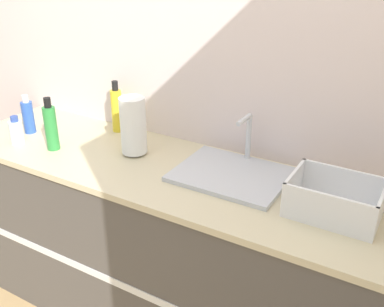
{
  "coord_description": "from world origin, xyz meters",
  "views": [
    {
      "loc": [
        0.96,
        -1.2,
        1.87
      ],
      "look_at": [
        0.09,
        0.28,
        1.05
      ],
      "focal_mm": 42.0,
      "sensor_mm": 36.0,
      "label": 1
    }
  ],
  "objects_px": {
    "bottle_yellow": "(117,109)",
    "bottle_clear": "(17,132)",
    "sink": "(232,172)",
    "dish_rack": "(334,202)",
    "bottle_green": "(51,127)",
    "paper_towel_roll": "(133,126)",
    "bottle_blue": "(28,116)"
  },
  "relations": [
    {
      "from": "dish_rack",
      "to": "bottle_green",
      "type": "height_order",
      "value": "bottle_green"
    },
    {
      "from": "sink",
      "to": "bottle_yellow",
      "type": "xyz_separation_m",
      "value": [
        -0.76,
        0.15,
        0.11
      ]
    },
    {
      "from": "paper_towel_roll",
      "to": "bottle_clear",
      "type": "bearing_deg",
      "value": -160.8
    },
    {
      "from": "bottle_green",
      "to": "bottle_clear",
      "type": "xyz_separation_m",
      "value": [
        -0.21,
        -0.04,
        -0.05
      ]
    },
    {
      "from": "dish_rack",
      "to": "bottle_yellow",
      "type": "distance_m",
      "value": 1.24
    },
    {
      "from": "sink",
      "to": "paper_towel_roll",
      "type": "distance_m",
      "value": 0.52
    },
    {
      "from": "bottle_green",
      "to": "bottle_clear",
      "type": "height_order",
      "value": "bottle_green"
    },
    {
      "from": "sink",
      "to": "bottle_yellow",
      "type": "bearing_deg",
      "value": 168.56
    },
    {
      "from": "bottle_yellow",
      "to": "bottle_green",
      "type": "relative_size",
      "value": 1.05
    },
    {
      "from": "bottle_green",
      "to": "paper_towel_roll",
      "type": "bearing_deg",
      "value": 22.92
    },
    {
      "from": "sink",
      "to": "bottle_green",
      "type": "xyz_separation_m",
      "value": [
        -0.89,
        -0.19,
        0.1
      ]
    },
    {
      "from": "sink",
      "to": "bottle_blue",
      "type": "xyz_separation_m",
      "value": [
        -1.15,
        -0.1,
        0.07
      ]
    },
    {
      "from": "bottle_yellow",
      "to": "bottle_clear",
      "type": "xyz_separation_m",
      "value": [
        -0.33,
        -0.39,
        -0.06
      ]
    },
    {
      "from": "paper_towel_roll",
      "to": "bottle_clear",
      "type": "relative_size",
      "value": 1.93
    },
    {
      "from": "sink",
      "to": "paper_towel_roll",
      "type": "bearing_deg",
      "value": -176.45
    },
    {
      "from": "paper_towel_roll",
      "to": "bottle_green",
      "type": "bearing_deg",
      "value": -157.08
    },
    {
      "from": "bottle_blue",
      "to": "dish_rack",
      "type": "bearing_deg",
      "value": 0.8
    },
    {
      "from": "paper_towel_roll",
      "to": "bottle_yellow",
      "type": "bearing_deg",
      "value": 143.58
    },
    {
      "from": "sink",
      "to": "paper_towel_roll",
      "type": "height_order",
      "value": "paper_towel_roll"
    },
    {
      "from": "bottle_blue",
      "to": "bottle_clear",
      "type": "xyz_separation_m",
      "value": [
        0.06,
        -0.13,
        -0.03
      ]
    },
    {
      "from": "paper_towel_roll",
      "to": "dish_rack",
      "type": "distance_m",
      "value": 0.97
    },
    {
      "from": "bottle_green",
      "to": "bottle_blue",
      "type": "bearing_deg",
      "value": 161.38
    },
    {
      "from": "dish_rack",
      "to": "bottle_green",
      "type": "xyz_separation_m",
      "value": [
        -1.35,
        -0.11,
        0.07
      ]
    },
    {
      "from": "paper_towel_roll",
      "to": "bottle_green",
      "type": "distance_m",
      "value": 0.41
    },
    {
      "from": "sink",
      "to": "dish_rack",
      "type": "height_order",
      "value": "sink"
    },
    {
      "from": "sink",
      "to": "bottle_green",
      "type": "height_order",
      "value": "bottle_green"
    },
    {
      "from": "bottle_clear",
      "to": "dish_rack",
      "type": "bearing_deg",
      "value": 5.73
    },
    {
      "from": "sink",
      "to": "dish_rack",
      "type": "relative_size",
      "value": 1.44
    },
    {
      "from": "paper_towel_roll",
      "to": "dish_rack",
      "type": "xyz_separation_m",
      "value": [
        0.97,
        -0.05,
        -0.09
      ]
    },
    {
      "from": "paper_towel_roll",
      "to": "bottle_blue",
      "type": "xyz_separation_m",
      "value": [
        -0.65,
        -0.07,
        -0.05
      ]
    },
    {
      "from": "bottle_yellow",
      "to": "bottle_green",
      "type": "xyz_separation_m",
      "value": [
        -0.13,
        -0.35,
        -0.01
      ]
    },
    {
      "from": "bottle_blue",
      "to": "bottle_clear",
      "type": "distance_m",
      "value": 0.15
    }
  ]
}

